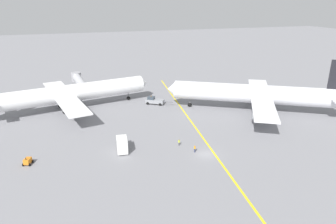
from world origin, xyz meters
The scene contains 10 objects.
ground_plane centered at (0.00, 0.00, 0.00)m, with size 600.00×600.00×0.00m, color gray.
taxiway_stripe centered at (3.23, 10.00, 0.00)m, with size 0.50×120.00×0.01m, color yellow.
airliner_at_gate_left centered at (-27.99, 42.38, 5.34)m, with size 53.77×41.26×16.63m.
airliner_being_pushed centered at (26.77, 22.04, 5.61)m, with size 50.11×41.03×17.25m.
pushback_tug centered at (-1.10, 38.91, 1.21)m, with size 8.47×6.32×2.86m.
gse_catering_truck_tall centered at (-17.97, 8.09, 1.76)m, with size 3.06×6.08×3.50m.
gse_gpu_cart_small centered at (-38.41, 8.18, 0.79)m, with size 2.23×2.53×1.90m.
ground_crew_wing_walker_right centered at (-4.33, 6.42, 0.83)m, with size 0.36×0.46×1.60m.
ground_crew_marshaller_foreground centered at (-2.13, 1.89, 0.92)m, with size 0.36×0.50×1.76m.
jet_bridge centered at (-24.20, 62.54, 4.41)m, with size 5.15×19.98×6.19m.
Camera 1 is at (-28.46, -56.67, 33.20)m, focal length 32.81 mm.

